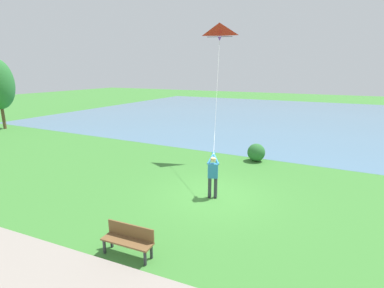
% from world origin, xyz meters
% --- Properties ---
extents(ground_plane, '(120.00, 120.00, 0.00)m').
position_xyz_m(ground_plane, '(0.00, 0.00, 0.00)').
color(ground_plane, '#3D7F33').
extents(lake_water, '(36.00, 44.00, 0.01)m').
position_xyz_m(lake_water, '(24.06, 4.00, 0.00)').
color(lake_water, teal).
rests_on(lake_water, ground).
extents(walkway_path, '(4.63, 32.09, 0.02)m').
position_xyz_m(walkway_path, '(-6.51, 2.00, 0.01)').
color(walkway_path, gray).
rests_on(walkway_path, ground).
extents(person_kite_flyer, '(0.63, 0.49, 1.83)m').
position_xyz_m(person_kite_flyer, '(-0.17, 0.03, 1.05)').
color(person_kite_flyer, '#232328').
rests_on(person_kite_flyer, ground).
extents(flying_kite, '(5.21, 2.56, 5.69)m').
position_xyz_m(flying_kite, '(4.89, 1.93, 7.01)').
color(flying_kite, red).
extents(park_bench_near_walkway, '(0.54, 1.53, 0.88)m').
position_xyz_m(park_bench_near_walkway, '(-4.74, 0.62, 0.51)').
color(park_bench_near_walkway, brown).
rests_on(park_bench_near_walkway, ground).
extents(lakeside_shrub, '(0.96, 1.00, 1.01)m').
position_xyz_m(lakeside_shrub, '(5.51, -0.25, 0.51)').
color(lakeside_shrub, '#2D7033').
rests_on(lakeside_shrub, ground).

